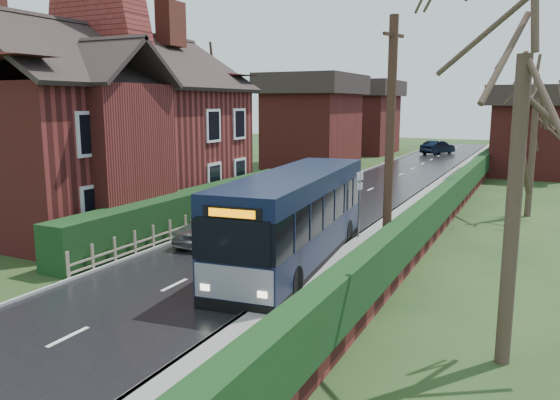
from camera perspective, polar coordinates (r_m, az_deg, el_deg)
The scene contains 18 objects.
ground at distance 18.02m, azimuth -7.16°, elevation -7.00°, with size 140.00×140.00×0.00m, color #374C20.
road at distance 26.70m, azimuth 4.55°, elevation -1.30°, with size 6.00×100.00×0.02m, color black.
pavement at distance 25.50m, azimuth 13.49°, elevation -1.96°, with size 2.50×100.00×0.14m, color slate.
kerb_right at distance 25.77m, azimuth 10.89°, elevation -1.73°, with size 0.12×100.00×0.14m, color gray.
kerb_left at distance 27.92m, azimuth -1.29°, elevation -0.68°, with size 0.12×100.00×0.10m, color gray.
front_hedge at distance 23.98m, azimuth -8.56°, elevation -0.77°, with size 1.20×16.00×1.60m, color black.
picket_fence at distance 23.64m, azimuth -7.03°, elevation -1.75°, with size 0.10×16.00×0.90m, color gray, non-canonical shape.
right_wall_hedge at distance 25.05m, azimuth 17.04°, elevation -0.12°, with size 0.60×50.00×1.80m.
brick_house at distance 26.45m, azimuth -17.82°, elevation 7.68°, with size 9.30×14.60×10.30m.
bus at distance 18.10m, azimuth 1.62°, elevation -1.94°, with size 3.27×10.14×3.03m.
car_silver at distance 21.14m, azimuth -6.99°, elevation -2.54°, with size 1.59×3.95×1.35m, color #B7B6BB.
car_green at distance 21.95m, azimuth -5.05°, elevation -1.88°, with size 2.05×5.05×1.47m, color black.
car_distant at distance 59.52m, azimuth 16.15°, elevation 5.31°, with size 1.50×4.29×1.41m, color black.
bus_stop_sign at distance 21.17m, azimuth 8.28°, elevation 0.52°, with size 0.16×0.41×2.71m.
telegraph_pole at distance 16.25m, azimuth 11.38°, elevation 5.06°, with size 0.38×0.97×7.71m.
tree_right_near at distance 11.53m, azimuth 24.41°, elevation 15.84°, with size 4.09×4.09×8.83m.
tree_right_far at distance 27.81m, azimuth 25.30°, elevation 10.38°, with size 4.07×4.07×7.86m.
tree_house_side at distance 33.08m, azimuth -7.25°, elevation 12.88°, with size 4.08×4.08×9.26m.
Camera 1 is at (9.43, -14.42, 5.27)m, focal length 35.00 mm.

